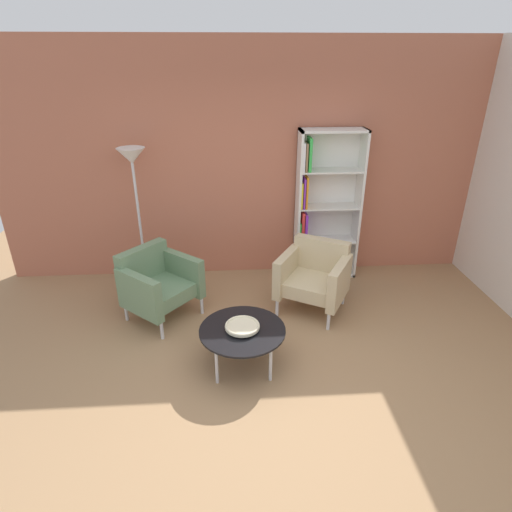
# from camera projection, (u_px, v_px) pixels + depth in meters

# --- Properties ---
(ground_plane) EXTENTS (8.32, 8.32, 0.00)m
(ground_plane) POSITION_uv_depth(u_px,v_px,m) (274.00, 396.00, 3.67)
(ground_plane) COLOR #9E7751
(brick_back_panel) EXTENTS (6.40, 0.12, 2.90)m
(brick_back_panel) POSITION_uv_depth(u_px,v_px,m) (255.00, 164.00, 5.26)
(brick_back_panel) COLOR #B2664C
(brick_back_panel) RESTS_ON ground_plane
(bookshelf_tall) EXTENTS (0.80, 0.30, 1.90)m
(bookshelf_tall) POSITION_uv_depth(u_px,v_px,m) (322.00, 209.00, 5.36)
(bookshelf_tall) COLOR silver
(bookshelf_tall) RESTS_ON ground_plane
(coffee_table_low) EXTENTS (0.80, 0.80, 0.40)m
(coffee_table_low) POSITION_uv_depth(u_px,v_px,m) (242.00, 332.00, 3.89)
(coffee_table_low) COLOR black
(coffee_table_low) RESTS_ON ground_plane
(decorative_bowl) EXTENTS (0.32, 0.32, 0.05)m
(decorative_bowl) POSITION_uv_depth(u_px,v_px,m) (242.00, 326.00, 3.86)
(decorative_bowl) COLOR beige
(decorative_bowl) RESTS_ON coffee_table_low
(armchair_near_window) EXTENTS (0.94, 0.95, 0.78)m
(armchair_near_window) POSITION_uv_depth(u_px,v_px,m) (158.00, 283.00, 4.64)
(armchair_near_window) COLOR slate
(armchair_near_window) RESTS_ON ground_plane
(armchair_spare_guest) EXTENTS (0.93, 0.91, 0.78)m
(armchair_spare_guest) POSITION_uv_depth(u_px,v_px,m) (314.00, 276.00, 4.79)
(armchair_spare_guest) COLOR #C6B289
(armchair_spare_guest) RESTS_ON ground_plane
(floor_lamp_torchiere) EXTENTS (0.32, 0.32, 1.74)m
(floor_lamp_torchiere) POSITION_uv_depth(u_px,v_px,m) (134.00, 173.00, 4.84)
(floor_lamp_torchiere) COLOR silver
(floor_lamp_torchiere) RESTS_ON ground_plane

